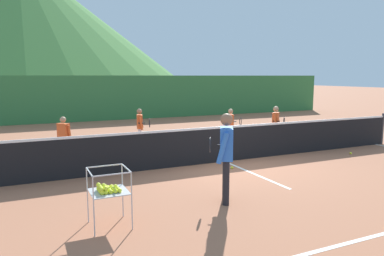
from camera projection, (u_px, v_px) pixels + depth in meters
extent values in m
plane|color=#A86647|center=(225.00, 161.00, 9.86)|extent=(120.00, 120.00, 0.00)
cube|color=white|center=(156.00, 132.00, 14.93)|extent=(11.79, 0.08, 0.01)
cube|color=white|center=(376.00, 144.00, 12.30)|extent=(0.08, 10.60, 0.01)
cube|color=white|center=(225.00, 161.00, 9.86)|extent=(0.08, 5.40, 0.01)
cylinder|color=#333338|center=(382.00, 129.00, 12.34)|extent=(0.08, 0.08, 1.05)
cube|color=black|center=(225.00, 145.00, 9.79)|extent=(12.25, 0.02, 0.92)
cube|color=white|center=(225.00, 127.00, 9.72)|extent=(12.25, 0.03, 0.06)
cylinder|color=black|center=(226.00, 183.00, 6.49)|extent=(0.12, 0.12, 0.81)
cylinder|color=black|center=(226.00, 178.00, 6.80)|extent=(0.12, 0.12, 0.81)
cube|color=blue|center=(226.00, 143.00, 6.55)|extent=(0.43, 0.53, 0.57)
sphere|color=#996B4C|center=(227.00, 120.00, 6.48)|extent=(0.22, 0.22, 0.22)
cylinder|color=blue|center=(223.00, 148.00, 6.28)|extent=(0.24, 0.18, 0.56)
cylinder|color=blue|center=(224.00, 143.00, 6.83)|extent=(0.19, 0.16, 0.56)
torus|color=#262628|center=(210.00, 145.00, 6.85)|extent=(0.16, 0.27, 0.29)
cylinder|color=black|center=(223.00, 145.00, 6.84)|extent=(0.21, 0.13, 0.03)
cylinder|color=black|center=(62.00, 148.00, 10.13)|extent=(0.09, 0.09, 0.59)
cylinder|color=black|center=(67.00, 149.00, 10.02)|extent=(0.09, 0.09, 0.59)
cube|color=#E55926|center=(63.00, 131.00, 10.00)|extent=(0.33, 0.38, 0.42)
sphere|color=tan|center=(63.00, 120.00, 9.96)|extent=(0.16, 0.16, 0.16)
cylinder|color=#E55926|center=(60.00, 131.00, 10.15)|extent=(0.17, 0.14, 0.41)
cylinder|color=#E55926|center=(69.00, 132.00, 9.93)|extent=(0.14, 0.12, 0.41)
cylinder|color=silver|center=(140.00, 137.00, 11.90)|extent=(0.09, 0.09, 0.63)
cylinder|color=silver|center=(140.00, 138.00, 11.67)|extent=(0.09, 0.09, 0.63)
cube|color=#E55926|center=(140.00, 122.00, 11.71)|extent=(0.26, 0.40, 0.44)
sphere|color=#996B4C|center=(139.00, 111.00, 11.66)|extent=(0.17, 0.17, 0.17)
cylinder|color=#E55926|center=(141.00, 122.00, 11.93)|extent=(0.18, 0.10, 0.43)
cylinder|color=#E55926|center=(141.00, 123.00, 11.51)|extent=(0.14, 0.10, 0.43)
torus|color=#262628|center=(149.00, 123.00, 11.56)|extent=(0.09, 0.29, 0.29)
cylinder|color=black|center=(142.00, 123.00, 11.51)|extent=(0.22, 0.08, 0.03)
cylinder|color=black|center=(230.00, 135.00, 12.53)|extent=(0.09, 0.09, 0.59)
cylinder|color=black|center=(231.00, 136.00, 12.31)|extent=(0.09, 0.09, 0.59)
cube|color=#E55926|center=(230.00, 120.00, 12.35)|extent=(0.28, 0.39, 0.42)
sphere|color=tan|center=(231.00, 111.00, 12.30)|extent=(0.16, 0.16, 0.16)
cylinder|color=#E55926|center=(231.00, 120.00, 12.56)|extent=(0.17, 0.12, 0.41)
cylinder|color=#E55926|center=(232.00, 122.00, 12.15)|extent=(0.14, 0.10, 0.41)
torus|color=#262628|center=(240.00, 121.00, 12.17)|extent=(0.12, 0.28, 0.29)
cylinder|color=black|center=(233.00, 122.00, 12.15)|extent=(0.22, 0.10, 0.03)
cylinder|color=navy|center=(276.00, 135.00, 12.15)|extent=(0.10, 0.10, 0.65)
cylinder|color=navy|center=(274.00, 137.00, 11.92)|extent=(0.10, 0.10, 0.65)
cube|color=#E55926|center=(276.00, 119.00, 11.96)|extent=(0.41, 0.40, 0.46)
sphere|color=tan|center=(276.00, 109.00, 11.91)|extent=(0.18, 0.18, 0.18)
cylinder|color=#E55926|center=(278.00, 120.00, 12.15)|extent=(0.17, 0.18, 0.45)
cylinder|color=#E55926|center=(276.00, 121.00, 11.74)|extent=(0.14, 0.15, 0.45)
torus|color=#262628|center=(284.00, 122.00, 11.65)|extent=(0.23, 0.22, 0.29)
cylinder|color=black|center=(276.00, 121.00, 11.73)|extent=(0.17, 0.18, 0.03)
cylinder|color=#B7B7BC|center=(87.00, 195.00, 5.71)|extent=(0.02, 0.02, 0.89)
cylinder|color=#B7B7BC|center=(123.00, 191.00, 5.94)|extent=(0.02, 0.02, 0.89)
cylinder|color=#B7B7BC|center=(94.00, 207.00, 5.20)|extent=(0.02, 0.02, 0.89)
cylinder|color=#B7B7BC|center=(132.00, 201.00, 5.44)|extent=(0.02, 0.02, 0.89)
cube|color=#B7B7BC|center=(109.00, 192.00, 5.56)|extent=(0.56, 0.56, 0.01)
cube|color=#B7B7BC|center=(104.00, 166.00, 5.76)|extent=(0.56, 0.02, 0.02)
cube|color=#B7B7BC|center=(112.00, 174.00, 5.26)|extent=(0.56, 0.02, 0.02)
cube|color=#B7B7BC|center=(89.00, 172.00, 5.39)|extent=(0.02, 0.56, 0.02)
cube|color=#B7B7BC|center=(126.00, 168.00, 5.62)|extent=(0.02, 0.56, 0.02)
sphere|color=yellow|center=(102.00, 193.00, 5.38)|extent=(0.07, 0.07, 0.07)
sphere|color=yellow|center=(101.00, 192.00, 5.44)|extent=(0.07, 0.07, 0.07)
sphere|color=yellow|center=(100.00, 190.00, 5.50)|extent=(0.07, 0.07, 0.07)
sphere|color=yellow|center=(99.00, 190.00, 5.56)|extent=(0.07, 0.07, 0.07)
sphere|color=yellow|center=(99.00, 188.00, 5.61)|extent=(0.07, 0.07, 0.07)
sphere|color=yellow|center=(106.00, 193.00, 5.41)|extent=(0.07, 0.07, 0.07)
sphere|color=yellow|center=(106.00, 191.00, 5.47)|extent=(0.07, 0.07, 0.07)
sphere|color=yellow|center=(105.00, 190.00, 5.53)|extent=(0.07, 0.07, 0.07)
sphere|color=yellow|center=(104.00, 189.00, 5.58)|extent=(0.07, 0.07, 0.07)
sphere|color=yellow|center=(103.00, 188.00, 5.64)|extent=(0.07, 0.07, 0.07)
sphere|color=yellow|center=(111.00, 192.00, 5.44)|extent=(0.07, 0.07, 0.07)
sphere|color=yellow|center=(110.00, 191.00, 5.50)|extent=(0.07, 0.07, 0.07)
sphere|color=yellow|center=(109.00, 189.00, 5.55)|extent=(0.07, 0.07, 0.07)
sphere|color=yellow|center=(108.00, 189.00, 5.61)|extent=(0.07, 0.07, 0.07)
sphere|color=yellow|center=(107.00, 187.00, 5.67)|extent=(0.07, 0.07, 0.07)
sphere|color=yellow|center=(115.00, 191.00, 5.46)|extent=(0.07, 0.07, 0.07)
sphere|color=yellow|center=(114.00, 190.00, 5.53)|extent=(0.07, 0.07, 0.07)
sphere|color=yellow|center=(113.00, 189.00, 5.57)|extent=(0.07, 0.07, 0.07)
sphere|color=yellow|center=(112.00, 188.00, 5.63)|extent=(0.07, 0.07, 0.07)
sphere|color=yellow|center=(111.00, 187.00, 5.70)|extent=(0.07, 0.07, 0.07)
sphere|color=yellow|center=(120.00, 191.00, 5.49)|extent=(0.07, 0.07, 0.07)
sphere|color=yellow|center=(118.00, 190.00, 5.55)|extent=(0.07, 0.07, 0.07)
sphere|color=yellow|center=(117.00, 189.00, 5.60)|extent=(0.07, 0.07, 0.07)
sphere|color=yellow|center=(116.00, 187.00, 5.66)|extent=(0.07, 0.07, 0.07)
sphere|color=yellow|center=(115.00, 186.00, 5.72)|extent=(0.07, 0.07, 0.07)
sphere|color=yellow|center=(101.00, 190.00, 5.37)|extent=(0.07, 0.07, 0.07)
sphere|color=yellow|center=(101.00, 188.00, 5.43)|extent=(0.07, 0.07, 0.07)
sphere|color=yellow|center=(100.00, 187.00, 5.49)|extent=(0.07, 0.07, 0.07)
sphere|color=yellow|center=(99.00, 186.00, 5.55)|extent=(0.07, 0.07, 0.07)
sphere|color=yellow|center=(98.00, 185.00, 5.60)|extent=(0.07, 0.07, 0.07)
sphere|color=yellow|center=(106.00, 189.00, 5.40)|extent=(0.07, 0.07, 0.07)
sphere|color=yellow|center=(105.00, 188.00, 5.46)|extent=(0.07, 0.07, 0.07)
sphere|color=yellow|center=(105.00, 186.00, 5.52)|extent=(0.07, 0.07, 0.07)
sphere|color=yellow|center=(103.00, 186.00, 5.57)|extent=(0.07, 0.07, 0.07)
sphere|color=yellow|center=(351.00, 153.00, 10.75)|extent=(0.07, 0.07, 0.07)
sphere|color=yellow|center=(232.00, 168.00, 9.07)|extent=(0.07, 0.07, 0.07)
cube|color=#33753D|center=(125.00, 98.00, 19.19)|extent=(25.93, 0.08, 2.33)
cone|color=#427A38|center=(22.00, 26.00, 50.76)|extent=(48.59, 48.59, 18.56)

